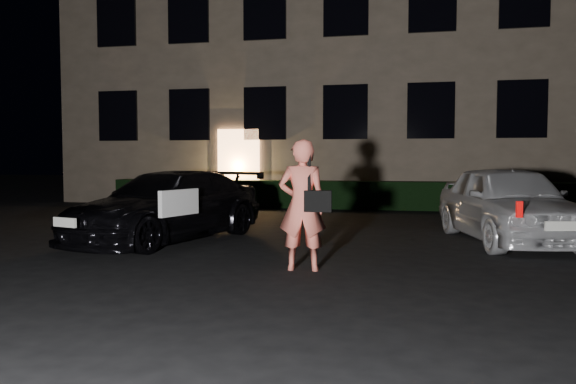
# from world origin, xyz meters

# --- Properties ---
(ground) EXTENTS (80.00, 80.00, 0.00)m
(ground) POSITION_xyz_m (0.00, 0.00, 0.00)
(ground) COLOR black
(ground) RESTS_ON ground
(building) EXTENTS (20.00, 8.11, 12.00)m
(building) POSITION_xyz_m (-0.00, 14.99, 6.00)
(building) COLOR #6A5B4C
(building) RESTS_ON ground
(hedge) EXTENTS (15.00, 0.70, 0.85)m
(hedge) POSITION_xyz_m (0.00, 10.50, 0.42)
(hedge) COLOR black
(hedge) RESTS_ON ground
(sedan) EXTENTS (3.07, 4.83, 1.30)m
(sedan) POSITION_xyz_m (-2.49, 3.10, 0.65)
(sedan) COLOR black
(sedan) RESTS_ON ground
(hatch) EXTENTS (2.53, 4.50, 1.45)m
(hatch) POSITION_xyz_m (3.76, 4.19, 0.72)
(hatch) COLOR silver
(hatch) RESTS_ON ground
(man) EXTENTS (0.78, 0.50, 1.81)m
(man) POSITION_xyz_m (0.54, 0.82, 0.91)
(man) COLOR #E66A57
(man) RESTS_ON ground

